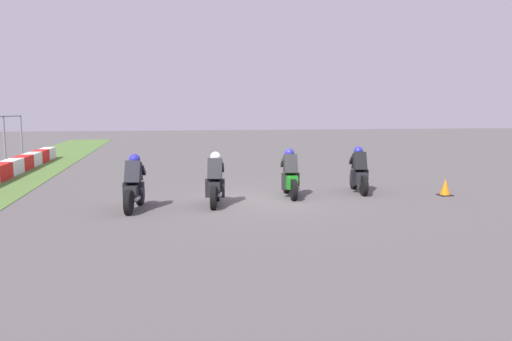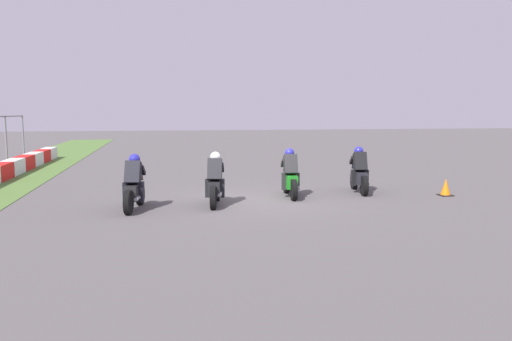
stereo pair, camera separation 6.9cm
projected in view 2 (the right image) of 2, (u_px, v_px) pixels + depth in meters
name	position (u px, v px, depth m)	size (l,w,h in m)	color
ground_plane	(258.00, 200.00, 14.99)	(120.00, 120.00, 0.00)	#534E4E
rider_lane_a	(359.00, 174.00, 16.44)	(2.04, 0.60, 1.51)	black
rider_lane_b	(290.00, 177.00, 15.60)	(2.04, 0.56, 1.51)	black
rider_lane_c	(215.00, 183.00, 14.22)	(2.03, 0.62, 1.51)	black
rider_lane_d	(134.00, 187.00, 13.52)	(2.03, 0.61, 1.51)	black
traffic_cone	(446.00, 188.00, 15.84)	(0.40, 0.40, 0.54)	black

